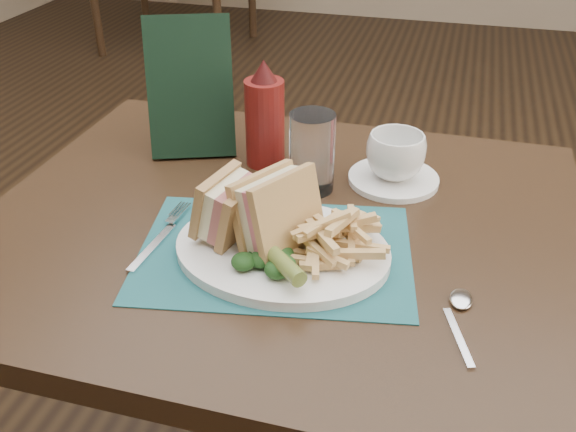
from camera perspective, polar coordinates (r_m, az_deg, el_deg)
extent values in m
plane|color=black|center=(1.82, 3.89, -12.11)|extent=(7.00, 7.00, 0.00)
plane|color=tan|center=(4.96, 12.76, 16.52)|extent=(6.00, 0.00, 6.00)
cube|color=#1B5358|center=(0.90, -1.16, -3.23)|extent=(0.42, 0.33, 0.00)
cylinder|color=#556727|center=(0.82, -1.09, -3.61)|extent=(0.10, 0.10, 0.03)
cylinder|color=white|center=(1.08, 9.35, 3.27)|extent=(0.17, 0.17, 0.01)
imported|color=white|center=(1.06, 9.55, 5.30)|extent=(0.13, 0.13, 0.08)
cylinder|color=white|center=(1.02, 2.13, 5.65)|extent=(0.09, 0.09, 0.13)
cube|color=black|center=(1.15, -8.68, 11.23)|extent=(0.17, 0.14, 0.24)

